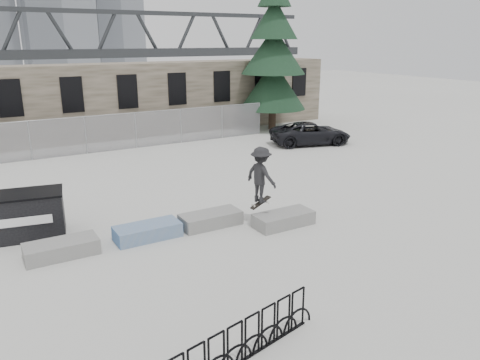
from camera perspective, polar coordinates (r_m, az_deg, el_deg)
name	(u,v)px	position (r m, az deg, el deg)	size (l,w,h in m)	color
ground	(180,233)	(15.06, -7.34, -6.46)	(120.00, 120.00, 0.00)	beige
stone_wall	(69,104)	(29.75, -20.15, 8.73)	(36.00, 2.58, 4.50)	brown
chainlink_fence	(85,135)	(26.31, -18.32, 5.27)	(22.06, 0.06, 2.02)	gray
planter_far_left	(62,248)	(14.29, -20.93, -7.75)	(2.00, 0.90, 0.44)	gray
planter_center_left	(148,231)	(14.78, -11.21, -6.10)	(2.00, 0.90, 0.44)	#3867AA
planter_center_right	(211,219)	(15.48, -3.60, -4.72)	(2.00, 0.90, 0.44)	gray
planter_offset	(284,218)	(15.53, 5.33, -4.69)	(2.00, 0.90, 0.44)	gray
dumpster	(27,215)	(15.90, -24.48, -3.85)	(2.37, 1.69, 1.42)	black
bike_rack	(235,346)	(9.22, -0.62, -19.60)	(4.39, 1.04, 0.90)	black
spruce_tree	(273,54)	(31.83, 4.10, 15.02)	(4.40, 4.40, 11.50)	#38281E
truss_bridge	(86,53)	(69.53, -18.28, 14.53)	(70.00, 3.00, 9.80)	#2D3033
suv	(311,133)	(27.72, 8.59, 5.67)	(2.15, 4.67, 1.30)	black
skateboarder	(261,175)	(15.13, 2.57, 0.62)	(0.95, 1.32, 2.03)	black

